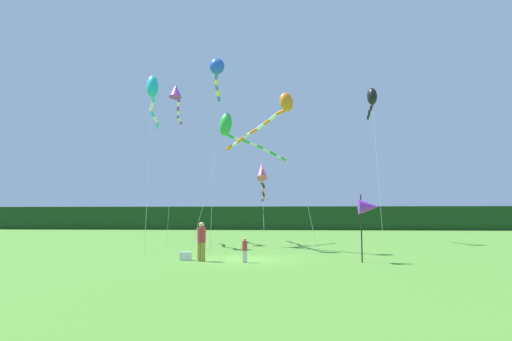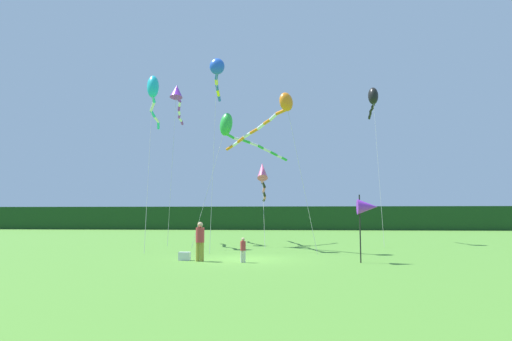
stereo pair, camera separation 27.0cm
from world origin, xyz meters
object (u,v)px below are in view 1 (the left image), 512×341
person_adult (201,239)px  kite_purple (176,95)px  kite_cyan (153,91)px  kite_orange (277,111)px  person_child (245,249)px  kite_green (231,128)px  cooler_box (186,256)px  kite_black (372,98)px  kite_blue (217,70)px  banner_flag_pole (369,207)px  kite_rainbow (262,175)px

person_adult → kite_purple: bearing=110.2°
person_adult → kite_cyan: bearing=120.7°
person_adult → kite_orange: size_ratio=0.19×
person_child → kite_green: bearing=100.8°
cooler_box → kite_cyan: size_ratio=0.05×
person_adult → kite_black: 20.84m
person_adult → kite_orange: bearing=61.9°
kite_black → kite_green: bearing=-161.6°
kite_purple → kite_cyan: bearing=-99.8°
kite_cyan → kite_purple: bearing=80.2°
kite_black → kite_orange: (-7.30, -8.34, -2.87)m
person_child → kite_orange: size_ratio=0.12×
person_child → kite_blue: size_ratio=0.09×
banner_flag_pole → kite_orange: 9.70m
person_adult → banner_flag_pole: (7.67, 0.02, 1.47)m
kite_rainbow → kite_orange: bearing=-78.1°
kite_blue → kite_black: (11.27, 6.98, -0.25)m
kite_cyan → kite_orange: (8.78, -2.93, -2.27)m
kite_black → kite_orange: 11.45m
person_child → kite_black: 20.31m
person_child → kite_green: kite_green is taller
kite_black → kite_orange: bearing=-131.2°
kite_rainbow → kite_green: bearing=-144.0°
kite_black → kite_blue: bearing=-148.2°
person_child → kite_blue: 13.85m
kite_purple → kite_blue: (4.15, -5.38, 0.09)m
cooler_box → kite_black: 21.41m
person_adult → kite_rainbow: size_ratio=0.20×
kite_rainbow → kite_orange: (1.33, -6.31, 3.41)m
kite_blue → kite_green: 4.73m
person_child → kite_purple: size_ratio=0.09×
kite_cyan → kite_green: size_ratio=1.25×
banner_flag_pole → kite_rainbow: kite_rainbow is taller
kite_blue → kite_green: (0.52, 3.41, -3.24)m
person_child → kite_black: (8.59, 14.93, 10.78)m
kite_cyan → banner_flag_pole: bearing=-34.9°
kite_cyan → kite_orange: 9.53m
banner_flag_pole → kite_rainbow: bearing=114.3°
person_child → kite_black: size_ratio=0.09×
kite_purple → kite_orange: 10.98m
banner_flag_pole → kite_purple: kite_purple is taller
kite_rainbow → kite_orange: 7.30m
kite_cyan → kite_rainbow: (7.45, 3.38, -5.68)m
banner_flag_pole → kite_cyan: size_ratio=0.26×
kite_blue → kite_orange: (3.97, -1.36, -3.12)m
person_child → kite_blue: (-2.69, 7.95, 11.03)m
kite_blue → kite_purple: bearing=127.6°
kite_cyan → kite_rainbow: 9.96m
person_child → cooler_box: (-2.87, 0.72, -0.42)m
banner_flag_pole → kite_cyan: 18.03m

